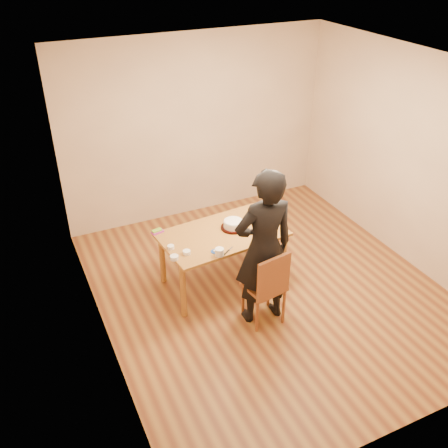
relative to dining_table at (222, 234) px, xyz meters
name	(u,v)px	position (x,y,z in m)	size (l,w,h in m)	color
room_shell	(259,180)	(0.47, -0.01, 0.62)	(4.00, 4.50, 2.70)	brown
dining_table	(222,234)	(0.00, 0.00, 0.00)	(1.45, 0.86, 0.04)	brown
dining_chair	(264,286)	(0.15, -0.78, -0.28)	(0.39, 0.39, 0.04)	brown
cake_plate	(233,227)	(0.16, 0.04, 0.03)	(0.29, 0.29, 0.02)	#A9100B
cake	(233,224)	(0.16, 0.04, 0.08)	(0.23, 0.23, 0.07)	white
frosting_dome	(233,220)	(0.16, 0.04, 0.13)	(0.23, 0.23, 0.03)	white
frosting_tub	(219,252)	(-0.22, -0.41, 0.06)	(0.10, 0.10, 0.09)	white
frosting_lid	(215,252)	(-0.24, -0.32, 0.02)	(0.09, 0.09, 0.01)	#173C96
frosting_dollop	(215,251)	(-0.24, -0.32, 0.03)	(0.04, 0.04, 0.02)	white
ramekin_green	(187,252)	(-0.54, -0.23, 0.04)	(0.09, 0.09, 0.04)	white
ramekin_yellow	(171,247)	(-0.66, -0.05, 0.04)	(0.08, 0.08, 0.04)	white
ramekin_multi	(174,257)	(-0.70, -0.27, 0.04)	(0.09, 0.09, 0.04)	white
candy_box_pink	(157,232)	(-0.69, 0.33, 0.03)	(0.14, 0.07, 0.02)	#E535AC
candy_box_green	(157,230)	(-0.70, 0.34, 0.05)	(0.12, 0.06, 0.02)	green
spatula	(226,253)	(-0.15, -0.41, 0.02)	(0.15, 0.01, 0.01)	black
person	(264,249)	(0.15, -0.73, 0.20)	(0.68, 0.44, 1.85)	black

